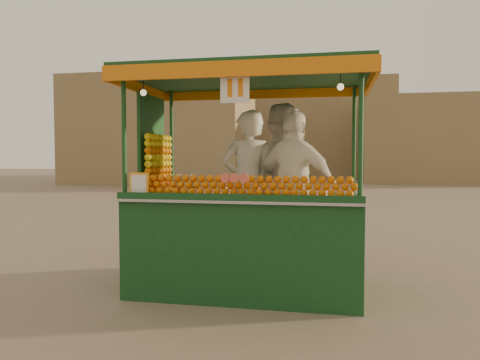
% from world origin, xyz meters
% --- Properties ---
extents(ground, '(90.00, 90.00, 0.00)m').
position_xyz_m(ground, '(0.00, 0.00, 0.00)').
color(ground, '#706250').
rests_on(ground, ground).
extents(building_left, '(10.00, 6.00, 6.00)m').
position_xyz_m(building_left, '(-9.00, 20.00, 3.00)').
color(building_left, olive).
rests_on(building_left, ground).
extents(building_right, '(9.00, 6.00, 5.00)m').
position_xyz_m(building_right, '(7.00, 24.00, 2.50)').
color(building_right, olive).
rests_on(building_right, ground).
extents(building_center, '(14.00, 7.00, 7.00)m').
position_xyz_m(building_center, '(-2.00, 30.00, 3.50)').
color(building_center, olive).
rests_on(building_center, ground).
extents(juice_cart, '(2.82, 1.82, 2.56)m').
position_xyz_m(juice_cart, '(-0.27, -0.16, 0.84)').
color(juice_cart, '#0F371A').
rests_on(juice_cart, ground).
extents(vendor_left, '(0.79, 0.65, 1.85)m').
position_xyz_m(vendor_left, '(-0.26, 0.26, 1.22)').
color(vendor_left, silver).
rests_on(vendor_left, ground).
extents(vendor_middle, '(1.08, 0.91, 1.95)m').
position_xyz_m(vendor_middle, '(0.10, 0.55, 1.27)').
color(vendor_middle, beige).
rests_on(vendor_middle, ground).
extents(vendor_right, '(1.15, 0.79, 1.82)m').
position_xyz_m(vendor_right, '(0.34, 0.07, 1.21)').
color(vendor_right, white).
rests_on(vendor_right, ground).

